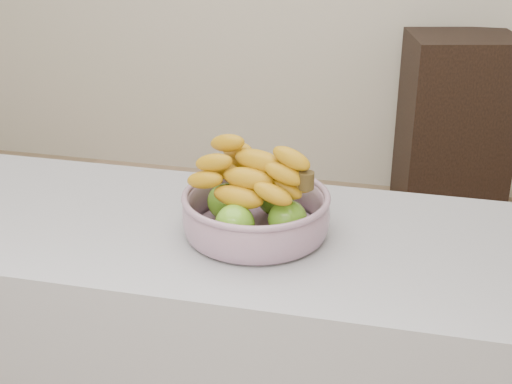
# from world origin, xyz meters

# --- Properties ---
(counter) EXTENTS (2.00, 0.60, 0.90)m
(counter) POSITION_xyz_m (0.00, -0.39, 0.45)
(counter) COLOR #95949B
(counter) RESTS_ON ground
(cabinet) EXTENTS (0.59, 0.52, 0.92)m
(cabinet) POSITION_xyz_m (0.86, 1.78, 0.46)
(cabinet) COLOR black
(cabinet) RESTS_ON ground
(fruit_bowl) EXTENTS (0.33, 0.33, 0.20)m
(fruit_bowl) POSITION_xyz_m (0.34, -0.39, 0.96)
(fruit_bowl) COLOR #9DA7BC
(fruit_bowl) RESTS_ON counter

